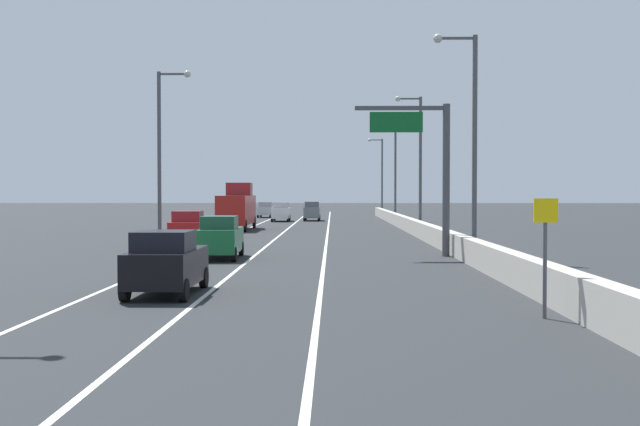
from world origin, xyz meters
name	(u,v)px	position (x,y,z in m)	size (l,w,h in m)	color
ground_plane	(312,227)	(0.00, 64.00, 0.00)	(320.00, 320.00, 0.00)	#26282B
lane_stripe_left	(239,233)	(-5.50, 55.00, 0.00)	(0.16, 130.00, 0.00)	silver
lane_stripe_center	(283,233)	(-2.00, 55.00, 0.00)	(0.16, 130.00, 0.00)	silver
lane_stripe_right	(328,233)	(1.50, 55.00, 0.00)	(0.16, 130.00, 0.00)	silver
jersey_barrier_right	(438,237)	(8.08, 40.00, 0.55)	(0.60, 120.00, 1.10)	#B2ADA3
overhead_sign_gantry	(431,160)	(6.74, 33.10, 4.73)	(4.68, 0.36, 7.50)	#47474C
speed_advisory_sign	(545,248)	(7.18, 14.77, 1.76)	(0.60, 0.11, 3.00)	#4C4C51
lamp_post_right_second	(470,130)	(8.52, 32.55, 6.16)	(2.14, 0.44, 10.81)	#4C4C51
lamp_post_right_third	(417,155)	(8.62, 55.89, 6.16)	(2.14, 0.44, 10.81)	#4C4C51
lamp_post_right_fourth	(393,165)	(8.59, 79.22, 6.16)	(2.14, 0.44, 10.81)	#4C4C51
lamp_post_right_fifth	(380,171)	(8.66, 102.55, 6.16)	(2.14, 0.44, 10.81)	#4C4C51
lamp_post_left_mid	(163,145)	(-8.78, 43.22, 6.16)	(2.14, 0.44, 10.81)	#4C4C51
car_silver_0	(265,210)	(-6.63, 91.18, 0.97)	(1.84, 4.19, 1.96)	#B7B7BC
car_green_1	(220,237)	(-3.44, 31.59, 1.02)	(1.96, 4.46, 2.05)	#196033
car_black_2	(166,263)	(-3.23, 19.01, 0.99)	(1.95, 4.15, 1.98)	black
car_gray_3	(312,211)	(-0.40, 80.17, 1.06)	(1.82, 4.46, 2.14)	slate
car_red_4	(189,229)	(-6.31, 38.68, 1.05)	(1.94, 4.07, 2.11)	red
car_white_5	(281,212)	(-3.77, 78.25, 1.05)	(1.96, 4.77, 2.10)	white
box_truck	(237,208)	(-6.21, 59.49, 1.82)	(2.46, 8.36, 4.00)	#A51E19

